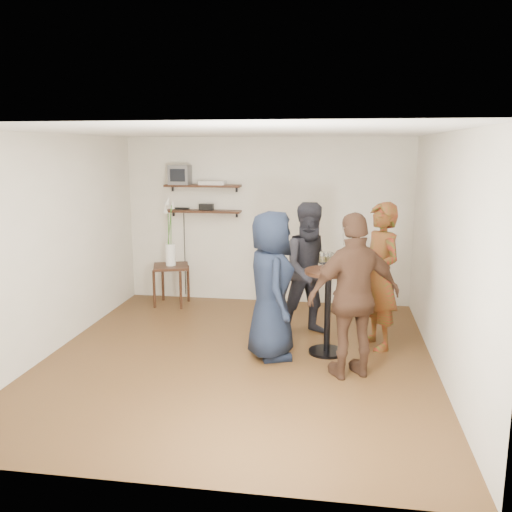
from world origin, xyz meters
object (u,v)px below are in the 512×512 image
(crt_monitor, at_px, (180,175))
(side_table, at_px, (171,272))
(person_navy, at_px, (271,285))
(person_brown, at_px, (354,296))
(radio, at_px, (206,207))
(drinks_table, at_px, (328,300))
(dvd_deck, at_px, (213,183))
(person_dark, at_px, (312,270))
(person_plaid, at_px, (380,276))

(crt_monitor, relative_size, side_table, 0.48)
(person_navy, xyz_separation_m, person_brown, (0.94, -0.42, 0.02))
(radio, xyz_separation_m, drinks_table, (1.97, -2.05, -0.86))
(dvd_deck, bearing_deg, crt_monitor, 180.00)
(radio, distance_m, person_brown, 3.55)
(crt_monitor, distance_m, person_navy, 3.07)
(crt_monitor, height_order, person_navy, crt_monitor)
(dvd_deck, xyz_separation_m, person_dark, (1.64, -1.40, -1.02))
(radio, height_order, person_brown, person_brown)
(dvd_deck, xyz_separation_m, person_plaid, (2.47, -1.74, -1.00))
(crt_monitor, relative_size, person_navy, 0.18)
(person_plaid, xyz_separation_m, person_dark, (-0.84, 0.34, -0.02))
(crt_monitor, distance_m, side_table, 1.53)
(side_table, bearing_deg, crt_monitor, 75.23)
(dvd_deck, height_order, person_brown, dvd_deck)
(side_table, distance_m, person_dark, 2.51)
(person_plaid, relative_size, person_dark, 1.03)
(person_dark, bearing_deg, radio, 122.01)
(dvd_deck, height_order, person_navy, dvd_deck)
(crt_monitor, bearing_deg, person_plaid, -30.20)
(side_table, relative_size, person_dark, 0.38)
(radio, height_order, person_plaid, person_plaid)
(person_navy, height_order, person_brown, person_brown)
(person_navy, distance_m, person_brown, 1.03)
(person_navy, relative_size, person_brown, 0.97)
(dvd_deck, distance_m, radio, 0.39)
(person_dark, bearing_deg, drinks_table, -90.00)
(side_table, bearing_deg, person_navy, -46.61)
(crt_monitor, distance_m, person_dark, 2.81)
(drinks_table, bearing_deg, person_plaid, 26.88)
(person_brown, bearing_deg, drinks_table, -90.00)
(radio, relative_size, person_brown, 0.12)
(person_dark, bearing_deg, person_brown, -87.24)
(dvd_deck, relative_size, person_brown, 0.22)
(person_plaid, bearing_deg, side_table, -141.37)
(side_table, bearing_deg, radio, 34.04)
(dvd_deck, distance_m, drinks_table, 3.03)
(radio, distance_m, side_table, 1.16)
(dvd_deck, distance_m, person_brown, 3.57)
(radio, relative_size, drinks_table, 0.21)
(dvd_deck, distance_m, person_dark, 2.38)
(crt_monitor, xyz_separation_m, person_dark, (2.15, -1.40, -1.14))
(radio, xyz_separation_m, person_plaid, (2.58, -1.74, -0.62))
(radio, xyz_separation_m, person_dark, (1.74, -1.40, -0.64))
(side_table, bearing_deg, person_dark, -25.40)
(dvd_deck, height_order, person_dark, dvd_deck)
(person_dark, bearing_deg, side_table, 135.45)
(drinks_table, distance_m, person_dark, 0.72)
(dvd_deck, height_order, side_table, dvd_deck)
(drinks_table, relative_size, person_dark, 0.59)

